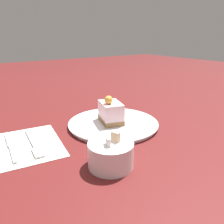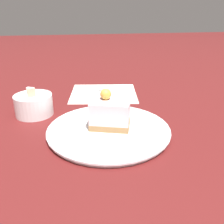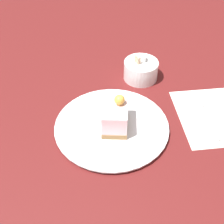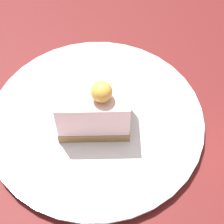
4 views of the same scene
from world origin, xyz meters
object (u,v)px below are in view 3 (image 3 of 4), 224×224
Objects in this scene: cake_slice at (115,116)px; plate at (112,127)px; fork at (203,111)px; sugar_bowl at (141,70)px.

plate is at bearing 167.14° from cake_slice.
plate is 1.63× the size of fork.
plate is at bearing -175.92° from fork.
cake_slice is at bearing -175.00° from fork.
cake_slice reaches higher than sugar_bowl.
cake_slice is 0.25m from fork.
fork is at bearing -0.49° from plate.
sugar_bowl is (-0.11, 0.19, 0.02)m from fork.
sugar_bowl is (0.13, 0.19, -0.02)m from cake_slice.
fork is 0.22m from sugar_bowl.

